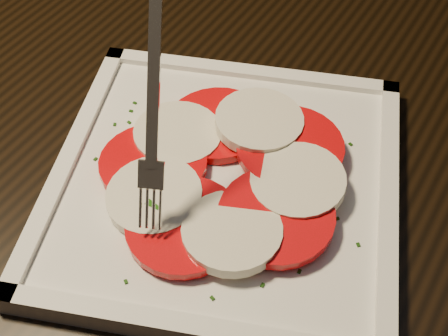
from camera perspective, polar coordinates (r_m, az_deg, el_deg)
The scene contains 5 objects.
table at distance 0.59m, azimuth 0.66°, elevation -10.90°, with size 1.26×0.89×0.75m.
chair at distance 1.14m, azimuth 12.09°, elevation 14.82°, with size 0.47×0.47×0.93m.
plate at distance 0.52m, azimuth -0.00°, elevation -1.59°, with size 0.28×0.28×0.01m, color white.
caprese_salad at distance 0.51m, azimuth 0.01°, elevation -0.38°, with size 0.24×0.23×0.03m.
fork at distance 0.45m, azimuth -6.23°, elevation 5.88°, with size 0.04×0.09×0.15m, color white, non-canonical shape.
Camera 1 is at (0.41, -0.33, 1.17)m, focal length 50.00 mm.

